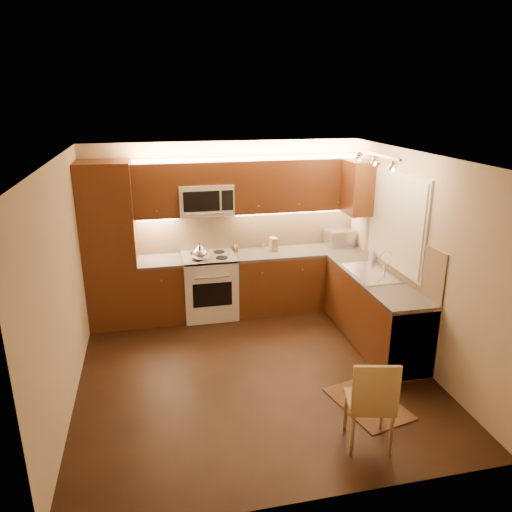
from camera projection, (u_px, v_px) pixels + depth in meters
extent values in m
cube|color=black|center=(254.00, 371.00, 5.76)|extent=(4.00, 4.00, 0.01)
cube|color=beige|center=(253.00, 158.00, 4.98)|extent=(4.00, 4.00, 0.01)
cube|color=tan|center=(225.00, 227.00, 7.22)|extent=(4.00, 0.01, 2.50)
cube|color=tan|center=(311.00, 366.00, 3.52)|extent=(4.00, 0.01, 2.50)
cube|color=tan|center=(63.00, 287.00, 4.96)|extent=(0.01, 4.00, 2.50)
cube|color=tan|center=(417.00, 260.00, 5.78)|extent=(0.01, 4.00, 2.50)
cube|color=#4C2610|center=(110.00, 246.00, 6.64)|extent=(0.70, 0.60, 2.30)
cube|color=#4C2610|center=(162.00, 291.00, 7.00)|extent=(0.62, 0.60, 0.86)
cube|color=#3A3735|center=(160.00, 261.00, 6.86)|extent=(0.62, 0.60, 0.04)
cube|color=#4C2610|center=(297.00, 280.00, 7.42)|extent=(1.92, 0.60, 0.86)
cube|color=#3A3735|center=(297.00, 252.00, 7.27)|extent=(1.92, 0.60, 0.04)
cube|color=#4C2610|center=(374.00, 311.00, 6.35)|extent=(0.60, 2.00, 0.86)
cube|color=#3A3735|center=(377.00, 279.00, 6.20)|extent=(0.60, 2.00, 0.04)
cube|color=silver|center=(400.00, 335.00, 5.70)|extent=(0.58, 0.60, 0.84)
cube|color=tan|center=(248.00, 229.00, 7.30)|extent=(3.30, 0.02, 0.60)
cube|color=tan|center=(400.00, 254.00, 6.16)|extent=(0.02, 2.00, 0.60)
cube|color=#4C2610|center=(155.00, 190.00, 6.66)|extent=(0.62, 0.35, 0.75)
cube|color=#4C2610|center=(297.00, 184.00, 7.08)|extent=(1.92, 0.35, 0.75)
cube|color=#4C2610|center=(205.00, 172.00, 6.73)|extent=(0.76, 0.35, 0.31)
cube|color=#4C2610|center=(359.00, 187.00, 6.84)|extent=(0.35, 0.50, 0.75)
cube|color=silver|center=(397.00, 220.00, 6.17)|extent=(0.03, 1.44, 1.24)
cube|color=silver|center=(395.00, 220.00, 6.17)|extent=(0.02, 1.36, 1.16)
cube|color=silver|center=(375.00, 154.00, 5.68)|extent=(0.04, 1.20, 0.03)
cube|color=silver|center=(339.00, 238.00, 7.49)|extent=(0.44, 0.35, 0.25)
cube|color=olive|center=(274.00, 244.00, 7.22)|extent=(0.11, 0.16, 0.20)
cylinder|color=silver|center=(235.00, 246.00, 7.29)|extent=(0.05, 0.05, 0.10)
cylinder|color=brown|center=(237.00, 249.00, 7.18)|extent=(0.05, 0.05, 0.09)
cylinder|color=silver|center=(263.00, 245.00, 7.37)|extent=(0.06, 0.06, 0.10)
cylinder|color=brown|center=(236.00, 248.00, 7.22)|extent=(0.06, 0.06, 0.09)
imported|color=silver|center=(373.00, 254.00, 6.82)|extent=(0.10, 0.10, 0.18)
cube|color=black|center=(368.00, 403.00, 5.14)|extent=(0.77, 0.98, 0.01)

